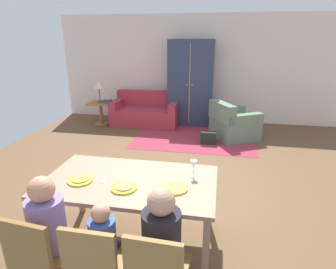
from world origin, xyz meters
The scene contains 25 objects.
ground_plane centered at (0.00, 0.49, -0.01)m, with size 7.44×6.17×0.02m, color brown.
back_wall centered at (0.00, 3.62, 1.35)m, with size 7.44×0.10×2.70m, color #F1DCCE.
dining_table centered at (-0.28, -1.40, 0.69)m, with size 1.74×0.98×0.76m.
plate_near_man centered at (-0.76, -1.52, 0.77)m, with size 0.25×0.25×0.02m, color yellow.
pizza_near_man centered at (-0.76, -1.52, 0.78)m, with size 0.17×0.17×0.01m, color gold.
plate_near_child centered at (-0.28, -1.58, 0.77)m, with size 0.25×0.25×0.02m, color yellow.
pizza_near_child centered at (-0.28, -1.58, 0.78)m, with size 0.17×0.17×0.01m, color tan.
plate_near_woman centered at (0.20, -1.50, 0.77)m, with size 0.25×0.25×0.02m, color #F0BB43.
wine_glass centered at (0.34, -1.22, 0.89)m, with size 0.07×0.07×0.19m.
fork centered at (-0.54, -1.45, 0.76)m, with size 0.02×0.15×0.01m, color silver.
knife centered at (-0.13, -1.30, 0.76)m, with size 0.01×0.17×0.01m, color silver.
dining_chair_man centered at (-0.77, -2.25, 0.49)m, with size 0.46×0.46×0.87m.
person_man centered at (-0.76, -2.08, 0.51)m, with size 0.31×0.41×1.11m.
dining_chair_child centered at (-0.28, -2.26, 0.49)m, with size 0.42×0.42×0.87m.
person_child centered at (-0.28, -2.09, 0.43)m, with size 0.22×0.29×0.92m.
person_woman centered at (0.20, -2.08, 0.51)m, with size 0.30×0.40×1.11m.
area_rug centered at (0.06, 2.10, 0.00)m, with size 2.60×1.80×0.01m, color #932D3E.
couch centered at (-1.28, 2.95, 0.30)m, with size 1.66×0.86×0.82m.
armchair centered at (0.88, 2.27, 0.32)m, with size 1.17×1.16×0.82m.
armoire centered at (-0.17, 3.23, 1.05)m, with size 1.10×0.59×2.10m.
side_table centered at (-2.40, 2.70, 0.38)m, with size 0.56×0.56×0.58m.
table_lamp centered at (-2.40, 2.70, 1.01)m, with size 0.26×0.26×0.54m.
book_lower centered at (-2.25, 2.67, 0.59)m, with size 0.22×0.16×0.03m, color maroon.
book_upper centered at (-2.23, 2.75, 0.62)m, with size 0.22×0.16×0.03m, color #235273.
handbag centered at (0.38, 1.80, 0.13)m, with size 0.32×0.16×0.26m, color black.
Camera 1 is at (0.57, -3.83, 2.12)m, focal length 30.00 mm.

